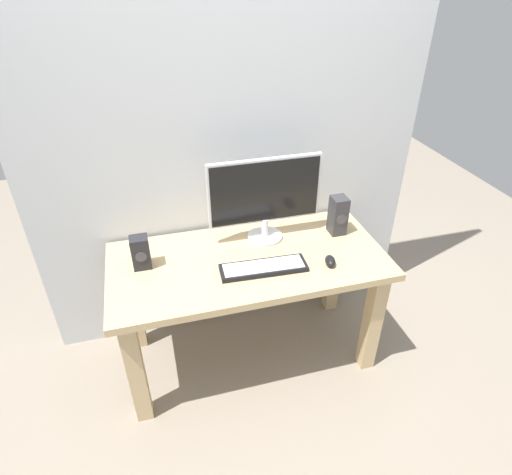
# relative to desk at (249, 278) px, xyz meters

# --- Properties ---
(ground_plane) EXTENTS (6.00, 6.00, 0.00)m
(ground_plane) POSITION_rel_desk_xyz_m (0.00, 0.00, -0.58)
(ground_plane) COLOR gray
(wall_back) EXTENTS (2.17, 0.04, 3.00)m
(wall_back) POSITION_rel_desk_xyz_m (0.00, 0.38, 0.92)
(wall_back) COLOR silver
(wall_back) RESTS_ON ground_plane
(desk) EXTENTS (1.42, 0.68, 0.70)m
(desk) POSITION_rel_desk_xyz_m (0.00, 0.00, 0.00)
(desk) COLOR tan
(desk) RESTS_ON ground_plane
(monitor) EXTENTS (0.60, 0.19, 0.46)m
(monitor) POSITION_rel_desk_xyz_m (0.14, 0.17, 0.38)
(monitor) COLOR silver
(monitor) RESTS_ON desk
(keyboard_primary) EXTENTS (0.44, 0.15, 0.03)m
(keyboard_primary) POSITION_rel_desk_xyz_m (0.05, -0.12, 0.14)
(keyboard_primary) COLOR black
(keyboard_primary) RESTS_ON desk
(mouse) EXTENTS (0.07, 0.10, 0.04)m
(mouse) POSITION_rel_desk_xyz_m (0.38, -0.16, 0.15)
(mouse) COLOR black
(mouse) RESTS_ON desk
(speaker_right) EXTENTS (0.08, 0.10, 0.22)m
(speaker_right) POSITION_rel_desk_xyz_m (0.54, 0.11, 0.24)
(speaker_right) COLOR #333338
(speaker_right) RESTS_ON desk
(speaker_left) EXTENTS (0.09, 0.08, 0.17)m
(speaker_left) POSITION_rel_desk_xyz_m (-0.53, 0.07, 0.21)
(speaker_left) COLOR #232328
(speaker_left) RESTS_ON desk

